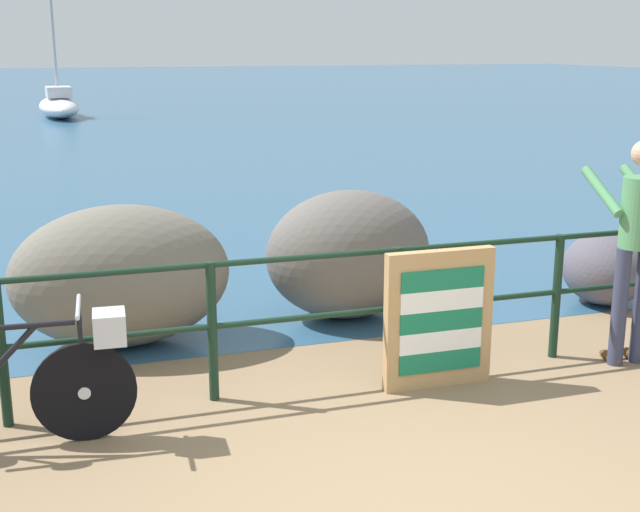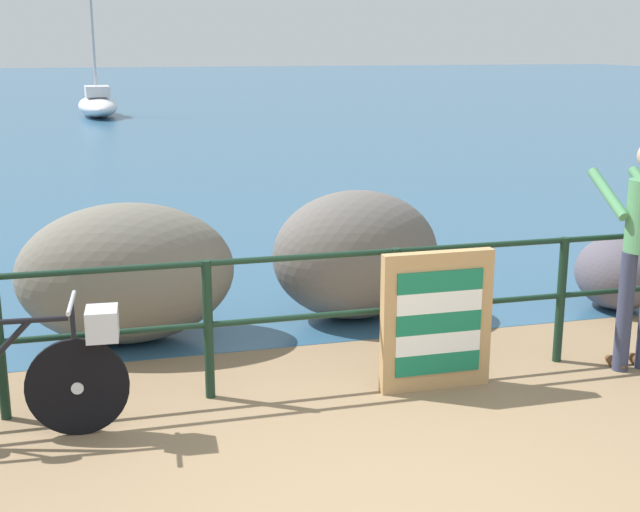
# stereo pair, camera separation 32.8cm
# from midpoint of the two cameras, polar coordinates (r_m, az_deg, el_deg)

# --- Properties ---
(ground_plane) EXTENTS (120.00, 120.00, 0.10)m
(ground_plane) POSITION_cam_midpoint_polar(r_m,az_deg,el_deg) (23.72, -11.14, 7.73)
(ground_plane) COLOR #846B4C
(sea_surface) EXTENTS (120.00, 90.00, 0.01)m
(sea_surface) POSITION_cam_midpoint_polar(r_m,az_deg,el_deg) (51.60, -13.38, 10.99)
(sea_surface) COLOR #2D5675
(sea_surface) RESTS_ON ground_plane
(promenade_railing) EXTENTS (9.85, 0.07, 1.02)m
(promenade_railing) POSITION_cam_midpoint_polar(r_m,az_deg,el_deg) (6.14, 0.43, -3.35)
(promenade_railing) COLOR black
(promenade_railing) RESTS_ON ground_plane
(bicycle) EXTENTS (1.70, 0.48, 0.92)m
(bicycle) POSITION_cam_midpoint_polar(r_m,az_deg,el_deg) (5.68, -18.28, -7.44)
(bicycle) COLOR black
(bicycle) RESTS_ON ground_plane
(folded_deckchair_stack) EXTENTS (0.84, 0.10, 1.04)m
(folded_deckchair_stack) POSITION_cam_midpoint_polar(r_m,az_deg,el_deg) (6.25, 9.36, -4.36)
(folded_deckchair_stack) COLOR tan
(folded_deckchair_stack) RESTS_ON ground_plane
(breakwater_boulder_main) EXTENTS (1.55, 1.12, 1.19)m
(breakwater_boulder_main) POSITION_cam_midpoint_polar(r_m,az_deg,el_deg) (7.79, 3.63, 0.08)
(breakwater_boulder_main) COLOR #605B56
(breakwater_boulder_main) RESTS_ON ground
(breakwater_boulder_left) EXTENTS (1.83, 1.14, 1.20)m
(breakwater_boulder_left) POSITION_cam_midpoint_polar(r_m,az_deg,el_deg) (7.29, -11.66, -1.15)
(breakwater_boulder_left) COLOR #6B665A
(breakwater_boulder_left) RESTS_ON ground
(breakwater_boulder_right) EXTENTS (0.80, 0.87, 0.71)m
(breakwater_boulder_right) POSITION_cam_midpoint_polar(r_m,az_deg,el_deg) (8.64, 20.53, -1.06)
(breakwater_boulder_right) COLOR #544F5A
(breakwater_boulder_right) RESTS_ON ground
(sailboat) EXTENTS (1.54, 4.46, 4.90)m
(sailboat) POSITION_cam_midpoint_polar(r_m,az_deg,el_deg) (31.06, -14.48, 9.88)
(sailboat) COLOR white
(sailboat) RESTS_ON sea_surface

